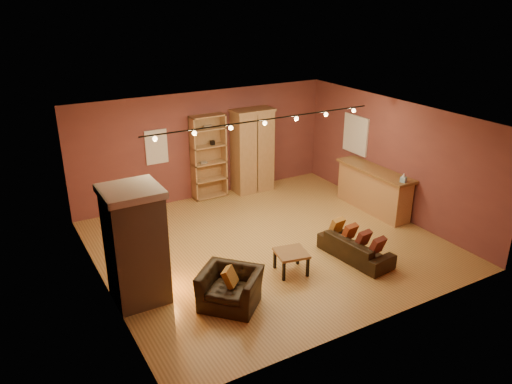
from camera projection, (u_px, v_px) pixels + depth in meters
floor at (269, 244)px, 10.85m from camera, size 7.00×7.00×0.00m
ceiling at (270, 118)px, 9.80m from camera, size 7.00×7.00×0.00m
back_wall at (205, 145)px, 12.94m from camera, size 7.00×0.02×2.80m
left_wall at (98, 220)px, 8.72m from camera, size 0.02×6.50×2.80m
right_wall at (394, 158)px, 11.94m from camera, size 0.02×6.50×2.80m
fireplace at (136, 245)px, 8.57m from camera, size 1.01×0.98×2.12m
back_window at (156, 147)px, 12.27m from camera, size 0.56×0.04×0.86m
bookcase at (208, 156)px, 12.96m from camera, size 0.91×0.35×2.22m
armoire at (252, 150)px, 13.39m from camera, size 1.11×0.64×2.26m
bar_counter at (373, 189)px, 12.35m from camera, size 0.61×2.26×1.08m
tissue_box at (404, 178)px, 11.31m from camera, size 0.16×0.16×0.22m
right_window at (356, 134)px, 12.96m from camera, size 0.05×0.90×1.00m
loveseat at (356, 243)px, 10.16m from camera, size 0.66×1.67×0.71m
armchair at (230, 282)px, 8.61m from camera, size 1.17×1.18×0.88m
coffee_table at (291, 255)px, 9.64m from camera, size 0.69×0.69×0.45m
track_rail at (265, 121)px, 10.01m from camera, size 5.20×0.09×0.13m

